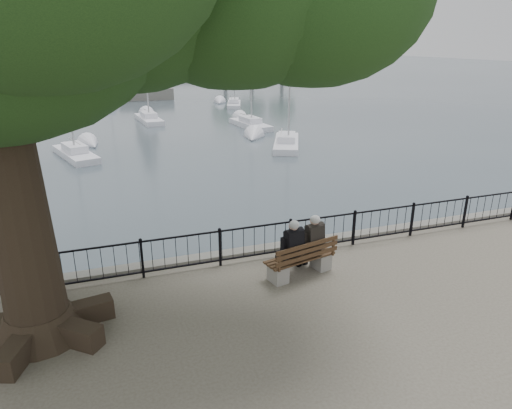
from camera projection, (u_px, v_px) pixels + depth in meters
name	position (u px, v px, depth m)	size (l,w,h in m)	color
harbor	(250.00, 268.00, 13.04)	(260.00, 260.00, 1.20)	#62605A
railing	(256.00, 241.00, 12.23)	(22.06, 0.06, 1.00)	black
bench	(301.00, 263.00, 11.49)	(1.96, 0.96, 0.99)	slate
person_left	(290.00, 250.00, 11.31)	(0.56, 0.84, 1.57)	black
person_right	(310.00, 245.00, 11.63)	(0.56, 0.84, 1.57)	black
lion_monument	(143.00, 78.00, 54.73)	(6.30, 6.30, 9.22)	#62605A
sailboat_b	(75.00, 152.00, 27.25)	(2.86, 5.27, 10.15)	white
sailboat_c	(287.00, 142.00, 30.06)	(3.65, 5.66, 10.10)	white
sailboat_d	(250.00, 123.00, 36.81)	(2.15, 5.43, 9.42)	white
sailboat_f	(149.00, 118.00, 39.23)	(2.00, 5.47, 10.83)	white
sailboat_g	(234.00, 103.00, 48.46)	(2.75, 5.05, 9.62)	white
sailboat_h	(110.00, 105.00, 46.90)	(2.11, 4.84, 11.65)	white
far_shore	(250.00, 55.00, 87.65)	(30.00, 8.60, 9.18)	brown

